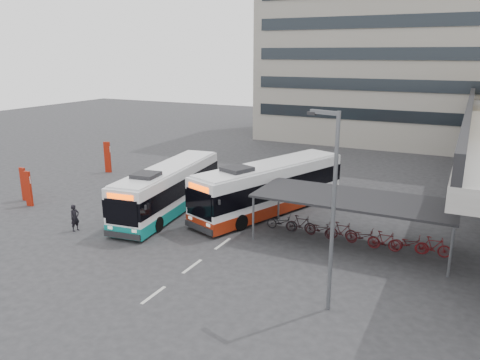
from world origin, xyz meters
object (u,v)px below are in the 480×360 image
at_px(bus_teal, 169,189).
at_px(lamp_post, 332,201).
at_px(pedestrian, 75,218).
at_px(bus_main, 270,188).

xyz_separation_m(bus_teal, lamp_post, (12.19, -6.96, 2.95)).
distance_m(pedestrian, lamp_post, 15.51).
relative_size(bus_teal, lamp_post, 1.39).
height_order(bus_main, pedestrian, bus_main).
height_order(bus_teal, lamp_post, lamp_post).
relative_size(bus_main, pedestrian, 7.45).
bearing_deg(lamp_post, pedestrian, -170.55).
bearing_deg(lamp_post, bus_main, 140.04).
relative_size(bus_main, bus_teal, 1.07).
bearing_deg(bus_teal, pedestrian, -125.29).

